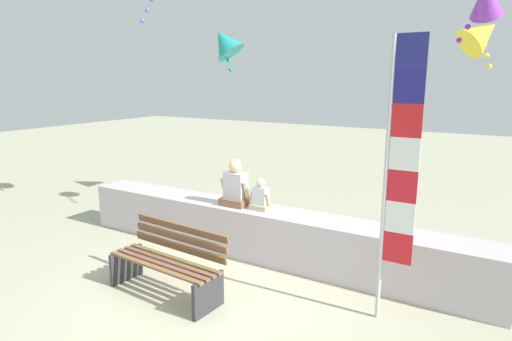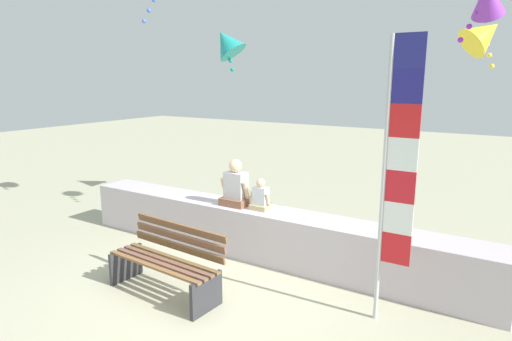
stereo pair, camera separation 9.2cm
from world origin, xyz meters
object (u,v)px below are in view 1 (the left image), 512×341
object	(u,v)px
kite_yellow	(482,34)
kite_teal	(225,43)
person_child	(261,197)
person_adult	(236,187)
flag_banner	(397,166)
park_bench	(168,263)

from	to	relation	value
kite_yellow	kite_teal	distance (m)	4.73
person_child	kite_yellow	world-z (taller)	kite_yellow
person_adult	kite_teal	world-z (taller)	kite_teal
person_adult	kite_yellow	distance (m)	4.94
person_child	flag_banner	distance (m)	2.48
person_child	person_adult	bearing A→B (deg)	-179.96
kite_yellow	kite_teal	bearing A→B (deg)	-167.57
park_bench	person_child	world-z (taller)	person_child
park_bench	kite_yellow	world-z (taller)	kite_yellow
person_adult	kite_teal	bearing A→B (deg)	127.89
person_child	flag_banner	world-z (taller)	flag_banner
kite_yellow	kite_teal	xyz separation A→B (m)	(-4.62, -1.02, -0.02)
flag_banner	park_bench	bearing A→B (deg)	-163.07
park_bench	kite_teal	bearing A→B (deg)	113.55
person_child	kite_teal	size ratio (longest dim) A/B	0.51
person_adult	kite_teal	xyz separation A→B (m)	(-1.57, 2.02, 2.41)
person_adult	person_child	world-z (taller)	person_adult
person_child	park_bench	bearing A→B (deg)	-105.69
kite_teal	kite_yellow	bearing A→B (deg)	12.43
kite_yellow	person_child	bearing A→B (deg)	-130.45
kite_teal	person_adult	bearing A→B (deg)	-52.11
person_child	kite_teal	distance (m)	3.80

